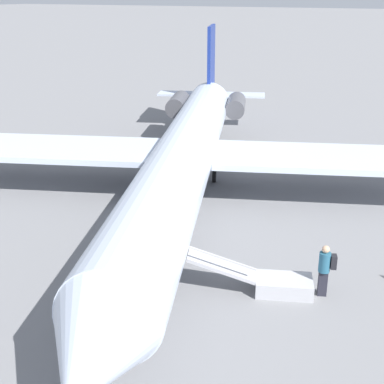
# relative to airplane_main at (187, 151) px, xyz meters

# --- Properties ---
(ground_plane) EXTENTS (600.00, 600.00, 0.00)m
(ground_plane) POSITION_rel_airplane_main_xyz_m (0.92, 0.35, -2.08)
(ground_plane) COLOR slate
(airplane_main) EXTENTS (30.99, 24.25, 6.97)m
(airplane_main) POSITION_rel_airplane_main_xyz_m (0.00, 0.00, 0.00)
(airplane_main) COLOR silver
(airplane_main) RESTS_ON ground
(boarding_stairs) EXTENTS (2.39, 4.11, 1.72)m
(boarding_stairs) POSITION_rel_airplane_main_xyz_m (6.77, 6.73, -1.71)
(boarding_stairs) COLOR #B2B2B7
(boarding_stairs) RESTS_ON ground
(passenger) EXTENTS (0.44, 0.57, 1.74)m
(passenger) POSITION_rel_airplane_main_xyz_m (6.19, 8.27, -1.08)
(passenger) COLOR #23232D
(passenger) RESTS_ON ground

